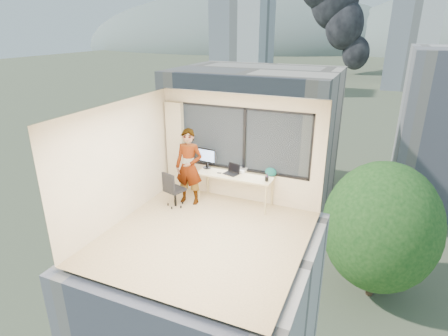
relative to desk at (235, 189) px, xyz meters
The scene contains 24 objects.
floor 1.70m from the desk, 90.00° to the right, with size 4.00×4.00×0.01m, color #D1B788.
ceiling 2.78m from the desk, 90.00° to the right, with size 4.00×4.00×0.01m, color white.
wall_front 3.78m from the desk, 90.00° to the right, with size 4.00×0.01×2.60m, color #F6E0BE.
wall_left 2.76m from the desk, 140.31° to the right, with size 0.01×4.00×2.60m, color #F6E0BE.
wall_right 2.76m from the desk, 39.69° to the right, with size 0.01×4.00×2.60m, color #F6E0BE.
window_wall 1.20m from the desk, 81.63° to the left, with size 3.30×0.16×1.55m, color black, non-canonical shape.
curtain 1.90m from the desk, behind, with size 0.45×0.14×2.30m, color beige.
desk is the anchor object (origin of this frame).
chair 1.43m from the desk, 150.90° to the right, with size 0.46×0.46×0.90m, color black, non-canonical shape.
person 1.22m from the desk, 160.10° to the right, with size 0.67×0.44×1.84m, color #2D2D33.
monitor 1.03m from the desk, behind, with size 0.51×0.11×0.51m, color black, non-canonical shape.
game_console 0.48m from the desk, 85.36° to the left, with size 0.31×0.26×0.07m, color white.
laptop 0.49m from the desk, behind, with size 0.34×0.36×0.22m, color black, non-canonical shape.
cellphone 0.54m from the desk, 169.69° to the right, with size 0.11×0.05×0.01m, color black.
pen_cup 0.91m from the desk, ahead, with size 0.09×0.09×0.11m, color black.
handbag 0.96m from the desk, 16.39° to the left, with size 0.27×0.14×0.21m, color #0D504B.
exterior_ground 119.21m from the desk, 90.00° to the left, with size 400.00×400.00×0.04m, color #515B3D.
near_bldg_a 30.64m from the desk, 107.62° to the left, with size 16.00×12.00×14.00m, color #C1B3A2.
far_tower_a 99.69m from the desk, 110.55° to the left, with size 14.00×14.00×28.00m, color silver.
far_tower_b 118.61m from the desk, 86.13° to the left, with size 13.00×13.00×30.00m, color silver.
far_tower_d 160.05m from the desk, 112.02° to the left, with size 16.00×14.00×22.00m, color silver.
hill_a 340.51m from the desk, 110.65° to the left, with size 288.00×216.00×90.00m, color slate.
tree_a 27.88m from the desk, 128.19° to the left, with size 7.00×7.00×8.00m, color #1B4B19, non-canonical shape.
tree_b 19.51m from the desk, 76.24° to the left, with size 7.60×7.60×9.00m, color #1B4B19, non-canonical shape.
Camera 1 is at (2.97, -5.89, 4.05)m, focal length 29.72 mm.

